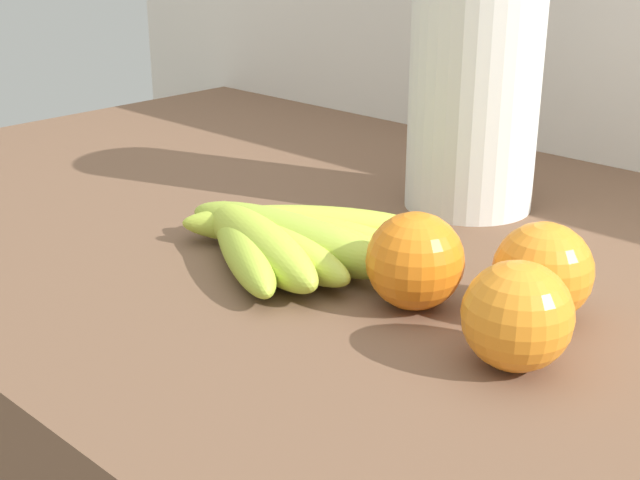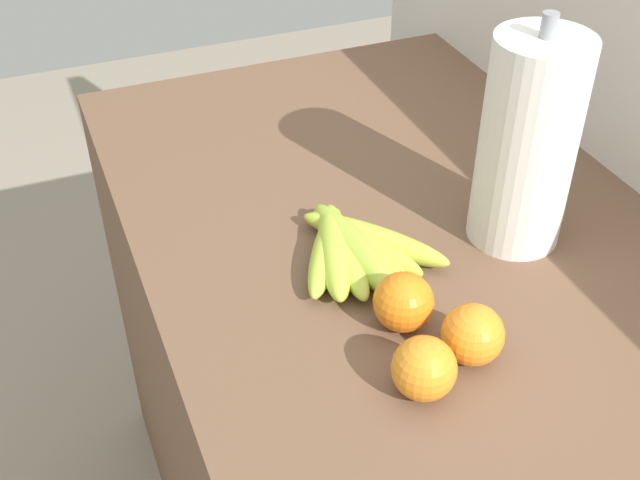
# 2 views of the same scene
# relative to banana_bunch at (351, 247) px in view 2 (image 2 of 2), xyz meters

# --- Properties ---
(banana_bunch) EXTENTS (0.22, 0.22, 0.04)m
(banana_bunch) POSITION_rel_banana_bunch_xyz_m (0.00, 0.00, 0.00)
(banana_bunch) COLOR #B2CF3F
(banana_bunch) RESTS_ON counter
(orange_far_right) EXTENTS (0.07, 0.07, 0.07)m
(orange_far_right) POSITION_rel_banana_bunch_xyz_m (0.24, -0.02, 0.02)
(orange_far_right) COLOR orange
(orange_far_right) RESTS_ON counter
(orange_front) EXTENTS (0.07, 0.07, 0.07)m
(orange_front) POSITION_rel_banana_bunch_xyz_m (0.14, 0.01, 0.02)
(orange_front) COLOR orange
(orange_front) RESTS_ON counter
(orange_back_left) EXTENTS (0.07, 0.07, 0.07)m
(orange_back_left) POSITION_rel_banana_bunch_xyz_m (0.22, 0.05, 0.02)
(orange_back_left) COLOR orange
(orange_back_left) RESTS_ON counter
(paper_towel_roll) EXTENTS (0.12, 0.12, 0.32)m
(paper_towel_roll) POSITION_rel_banana_bunch_xyz_m (0.03, 0.23, 0.12)
(paper_towel_roll) COLOR white
(paper_towel_roll) RESTS_ON counter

